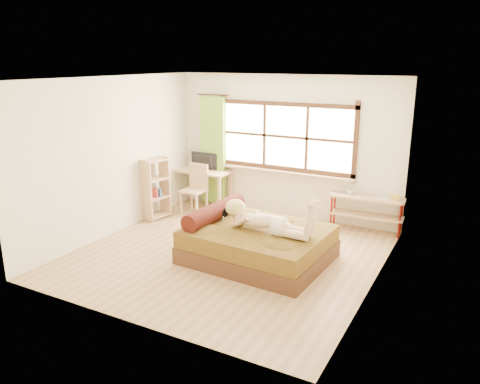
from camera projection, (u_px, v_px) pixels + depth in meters
The scene contains 18 objects.
floor at pixel (228, 254), 7.37m from camera, with size 4.50×4.50×0.00m, color #9E754C.
ceiling at pixel (226, 79), 6.63m from camera, with size 4.50×4.50×0.00m, color white.
wall_back at pixel (285, 147), 8.90m from camera, with size 4.50×4.50×0.00m, color silver.
wall_front at pixel (124, 213), 5.09m from camera, with size 4.50×4.50×0.00m, color silver.
wall_left at pixel (113, 157), 8.02m from camera, with size 4.50×4.50×0.00m, color silver.
wall_right at pixel (379, 190), 5.97m from camera, with size 4.50×4.50×0.00m, color silver.
window at pixel (285, 139), 8.83m from camera, with size 2.80×0.16×1.46m.
curtain at pixel (213, 151), 9.56m from camera, with size 0.55×0.10×2.20m, color olive.
bed at pixel (255, 242), 7.13m from camera, with size 2.12×1.74×0.77m.
woman at pixel (266, 212), 6.85m from camera, with size 1.42×0.41×0.61m, color #D6B08A, non-canonical shape.
kitten at pixel (220, 212), 7.42m from camera, with size 0.31×0.12×0.24m, color black, non-canonical shape.
desk at pixel (201, 175), 9.62m from camera, with size 1.24×0.57×0.77m.
monitor at pixel (202, 161), 9.59m from camera, with size 0.60×0.08×0.35m, color black.
chair at pixel (196, 186), 9.31m from camera, with size 0.43×0.43×0.97m.
pipe_shelf at pixel (367, 206), 8.24m from camera, with size 1.30×0.42×0.73m.
cup at pixel (350, 192), 8.32m from camera, with size 0.11×0.11×0.09m, color gray.
book at pixel (379, 198), 8.10m from camera, with size 0.15×0.21×0.02m, color gray.
bookshelf at pixel (156, 188), 8.91m from camera, with size 0.36×0.54×1.17m.
Camera 1 is at (3.40, -5.91, 2.97)m, focal length 35.00 mm.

